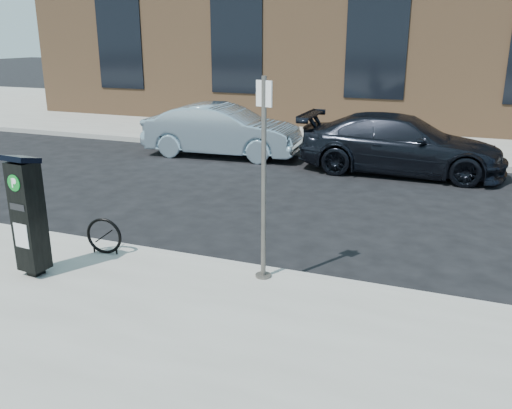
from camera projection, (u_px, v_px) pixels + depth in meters
The scene contains 10 objects.
ground at pixel (225, 270), 7.99m from camera, with size 120.00×120.00×0.00m, color black.
sidewalk_far at pixel (380, 125), 20.38m from camera, with size 60.00×12.00×0.15m, color gray.
curb_near at pixel (224, 266), 7.95m from camera, with size 60.00×0.12×0.16m, color #9E9B93.
curb_far at pixel (345, 156), 15.08m from camera, with size 60.00×0.12×0.16m, color #9E9B93.
building at pixel (399, 13), 21.82m from camera, with size 28.00×10.05×8.25m.
parking_kiosk at pixel (28, 214), 7.24m from camera, with size 0.42×0.38×1.70m.
sign_pole at pixel (264, 183), 7.02m from camera, with size 0.23×0.22×2.69m.
bike_rack at pixel (104, 236), 8.14m from camera, with size 0.57×0.13×0.57m.
car_silver at pixel (222, 130), 15.30m from camera, with size 1.54×4.41×1.45m, color #9EB8CA.
car_dark at pixel (401, 144), 13.40m from camera, with size 2.02×4.98×1.44m, color black.
Camera 1 is at (3.12, -6.65, 3.32)m, focal length 38.00 mm.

